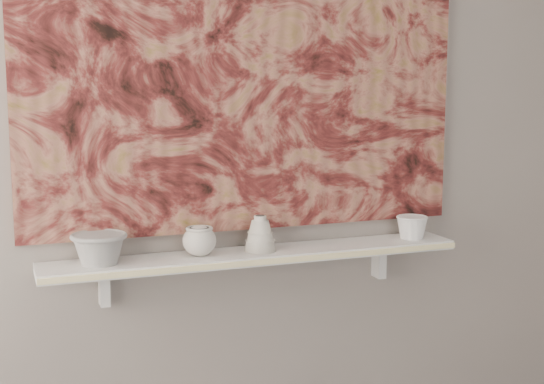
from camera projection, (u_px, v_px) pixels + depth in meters
name	position (u px, v px, depth m)	size (l,w,h in m)	color
wall_back	(247.00, 122.00, 2.51)	(3.60, 3.60, 0.00)	gray
shelf	(257.00, 255.00, 2.49)	(1.40, 0.18, 0.03)	silver
shelf_stripe	(266.00, 262.00, 2.40)	(1.40, 0.01, 0.02)	beige
bracket_left	(104.00, 287.00, 2.39)	(0.03, 0.06, 0.12)	silver
bracket_right	(379.00, 261.00, 2.73)	(0.03, 0.06, 0.12)	silver
painting	(248.00, 64.00, 2.47)	(1.50, 0.03, 1.10)	maroon
house_motif	(371.00, 153.00, 2.66)	(0.09, 0.00, 0.08)	black
bowl_grey	(99.00, 248.00, 2.31)	(0.17, 0.17, 0.10)	gray
cup_cream	(199.00, 241.00, 2.41)	(0.11, 0.11, 0.10)	beige
bell_vessel	(260.00, 233.00, 2.48)	(0.11, 0.11, 0.12)	beige
bowl_white	(412.00, 227.00, 2.68)	(0.11, 0.11, 0.08)	white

